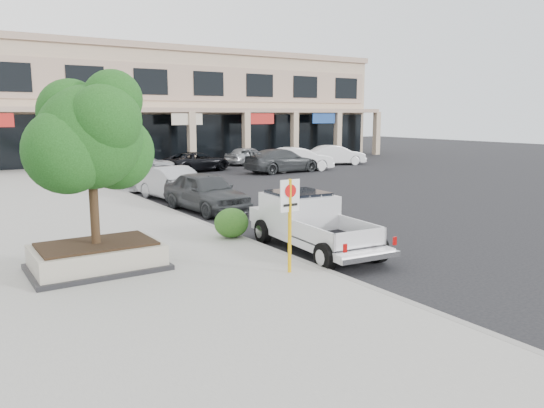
# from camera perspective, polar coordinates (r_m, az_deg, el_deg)

# --- Properties ---
(ground) EXTENTS (120.00, 120.00, 0.00)m
(ground) POSITION_cam_1_polar(r_m,az_deg,el_deg) (15.77, 5.98, -5.03)
(ground) COLOR black
(ground) RESTS_ON ground
(sidewalk) EXTENTS (8.00, 52.00, 0.15)m
(sidewalk) POSITION_cam_1_polar(r_m,az_deg,el_deg) (18.72, -19.51, -2.96)
(sidewalk) COLOR gray
(sidewalk) RESTS_ON ground
(curb) EXTENTS (0.20, 52.00, 0.15)m
(curb) POSITION_cam_1_polar(r_m,az_deg,el_deg) (19.97, -8.44, -1.74)
(curb) COLOR gray
(curb) RESTS_ON ground
(strip_mall) EXTENTS (40.55, 12.43, 9.50)m
(strip_mall) POSITION_cam_1_polar(r_m,az_deg,el_deg) (49.05, -12.10, 10.33)
(strip_mall) COLOR #CFB291
(strip_mall) RESTS_ON ground
(planter) EXTENTS (3.20, 2.20, 0.68)m
(planter) POSITION_cam_1_polar(r_m,az_deg,el_deg) (13.96, -18.31, -5.39)
(planter) COLOR black
(planter) RESTS_ON sidewalk
(planter_tree) EXTENTS (2.90, 2.55, 4.00)m
(planter_tree) POSITION_cam_1_polar(r_m,az_deg,el_deg) (13.71, -18.58, 6.78)
(planter_tree) COLOR #331E13
(planter_tree) RESTS_ON planter
(no_parking_sign) EXTENTS (0.55, 0.09, 2.30)m
(no_parking_sign) POSITION_cam_1_polar(r_m,az_deg,el_deg) (12.77, 1.93, -0.96)
(no_parking_sign) COLOR #E6AA0C
(no_parking_sign) RESTS_ON sidewalk
(hedge) EXTENTS (1.10, 0.99, 0.93)m
(hedge) POSITION_cam_1_polar(r_m,az_deg,el_deg) (16.65, -4.39, -2.04)
(hedge) COLOR #1A4F16
(hedge) RESTS_ON sidewalk
(pickup_truck) EXTENTS (2.38, 5.44, 1.67)m
(pickup_truck) POSITION_cam_1_polar(r_m,az_deg,el_deg) (15.47, 4.70, -2.12)
(pickup_truck) COLOR silver
(pickup_truck) RESTS_ON ground
(curb_car_a) EXTENTS (2.26, 4.91, 1.63)m
(curb_car_a) POSITION_cam_1_polar(r_m,az_deg,el_deg) (22.06, -7.13, 1.32)
(curb_car_a) COLOR #2F3234
(curb_car_a) RESTS_ON ground
(curb_car_b) EXTENTS (2.24, 4.92, 1.57)m
(curb_car_b) POSITION_cam_1_polar(r_m,az_deg,el_deg) (25.04, -10.41, 2.15)
(curb_car_b) COLOR #989A9F
(curb_car_b) RESTS_ON ground
(curb_car_c) EXTENTS (2.37, 5.32, 1.52)m
(curb_car_c) POSITION_cam_1_polar(r_m,az_deg,el_deg) (29.96, -14.90, 3.14)
(curb_car_c) COLOR silver
(curb_car_c) RESTS_ON ground
(curb_car_d) EXTENTS (2.73, 5.89, 1.63)m
(curb_car_d) POSITION_cam_1_polar(r_m,az_deg,el_deg) (37.53, -19.03, 4.28)
(curb_car_d) COLOR black
(curb_car_d) RESTS_ON ground
(lot_car_a) EXTENTS (5.11, 3.36, 1.62)m
(lot_car_a) POSITION_cam_1_polar(r_m,az_deg,el_deg) (35.96, -14.01, 4.30)
(lot_car_a) COLOR #A4A7AC
(lot_car_a) RESTS_ON ground
(lot_car_b) EXTENTS (5.25, 2.51, 1.66)m
(lot_car_b) POSITION_cam_1_polar(r_m,az_deg,el_deg) (37.66, 2.81, 4.83)
(lot_car_b) COLOR white
(lot_car_b) RESTS_ON ground
(lot_car_c) EXTENTS (5.67, 2.50, 1.62)m
(lot_car_c) POSITION_cam_1_polar(r_m,az_deg,el_deg) (36.76, 1.14, 4.69)
(lot_car_c) COLOR #303335
(lot_car_c) RESTS_ON ground
(lot_car_d) EXTENTS (5.32, 3.28, 1.37)m
(lot_car_d) POSITION_cam_1_polar(r_m,az_deg,el_deg) (37.72, -8.09, 4.54)
(lot_car_d) COLOR black
(lot_car_d) RESTS_ON ground
(lot_car_e) EXTENTS (4.53, 2.85, 1.44)m
(lot_car_e) POSITION_cam_1_polar(r_m,az_deg,el_deg) (42.39, -2.58, 5.22)
(lot_car_e) COLOR #9DA1A5
(lot_car_e) RESTS_ON ground
(lot_car_f) EXTENTS (4.94, 2.94, 1.54)m
(lot_car_f) POSITION_cam_1_polar(r_m,az_deg,el_deg) (42.58, 6.88, 5.25)
(lot_car_f) COLOR white
(lot_car_f) RESTS_ON ground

